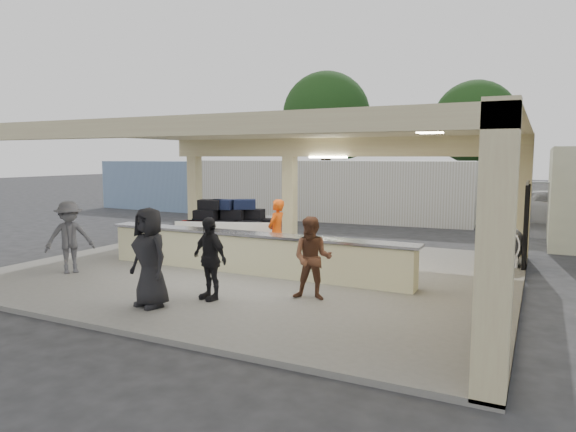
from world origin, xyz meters
The scene contains 16 objects.
ground centered at (0.00, 0.00, 0.00)m, with size 120.00×120.00×0.00m, color #242426.
pavilion centered at (0.21, 0.66, 1.35)m, with size 12.01×10.00×3.55m.
baggage_counter centered at (0.00, -0.50, 0.59)m, with size 8.20×0.58×0.98m.
luggage_cart centered at (-1.84, 1.39, 0.98)m, with size 3.10×2.47×1.57m.
drum_fan centered at (5.46, 3.16, 0.65)m, with size 0.98×0.61×1.03m.
baggage_handler centered at (0.15, 0.62, 0.95)m, with size 0.62×0.34×1.71m, color #DB490B.
passenger_a centered at (2.29, -1.96, 0.92)m, with size 0.80×0.35×1.64m, color brown.
passenger_b centered at (0.47, -2.85, 0.92)m, with size 0.96×0.35×1.63m, color black.
passenger_c centered at (-3.88, -2.44, 0.97)m, with size 1.12×0.39×1.74m, color #48484C.
passenger_d centered at (-0.24, -3.75, 1.04)m, with size 0.91×0.37×1.87m, color black.
car_white_a centered at (7.14, 13.25, 0.75)m, with size 2.48×5.22×1.49m, color silver.
car_dark centered at (7.31, 14.03, 0.65)m, with size 1.38×3.92×1.31m, color black.
container_white centered at (-2.41, 11.06, 1.36)m, with size 12.51×2.50×2.71m, color silver.
container_blue centered at (-11.01, 11.41, 1.32)m, with size 10.16×2.44×2.64m, color #6D8DAF.
tree_left centered at (-7.68, 24.16, 5.59)m, with size 6.60×6.30×9.00m.
tree_mid centered at (2.32, 26.16, 4.96)m, with size 6.00×5.60×8.00m.
Camera 1 is at (6.24, -11.03, 2.91)m, focal length 32.00 mm.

